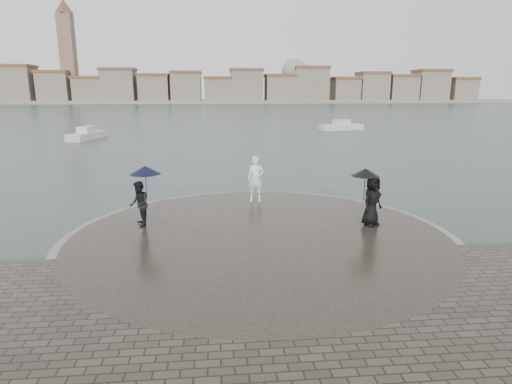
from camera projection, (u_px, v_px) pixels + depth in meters
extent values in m
plane|color=#2B3835|center=(275.00, 296.00, 10.32)|extent=(400.00, 400.00, 0.00)
cylinder|color=gray|center=(260.00, 241.00, 13.67)|extent=(12.50, 12.50, 0.32)
cylinder|color=#2D261E|center=(260.00, 240.00, 13.67)|extent=(11.90, 11.90, 0.36)
imported|color=white|center=(256.00, 179.00, 17.55)|extent=(0.73, 0.53, 1.87)
imported|color=black|center=(139.00, 204.00, 14.34)|extent=(0.75, 0.87, 1.54)
cylinder|color=black|center=(146.00, 186.00, 14.32)|extent=(0.02, 0.02, 0.90)
cone|color=black|center=(145.00, 170.00, 14.20)|extent=(1.05, 1.05, 0.28)
imported|color=black|center=(372.00, 201.00, 14.40)|extent=(1.00, 0.94, 1.72)
cylinder|color=black|center=(364.00, 187.00, 14.37)|extent=(0.02, 0.02, 0.90)
cone|color=black|center=(365.00, 172.00, 14.25)|extent=(0.96, 0.96, 0.26)
cube|color=gray|center=(218.00, 102.00, 168.05)|extent=(260.00, 20.00, 1.20)
cube|color=gray|center=(16.00, 86.00, 156.98)|extent=(13.00, 10.00, 13.00)
cube|color=brown|center=(13.00, 66.00, 155.36)|extent=(13.60, 10.60, 1.00)
cube|color=gray|center=(56.00, 89.00, 158.50)|extent=(11.00, 10.00, 11.00)
cube|color=brown|center=(54.00, 72.00, 157.11)|extent=(11.60, 10.60, 1.00)
cube|color=gray|center=(89.00, 91.00, 159.83)|extent=(10.00, 10.00, 9.00)
cube|color=brown|center=(88.00, 78.00, 158.68)|extent=(10.60, 10.60, 1.00)
cube|color=gray|center=(119.00, 87.00, 160.50)|extent=(12.00, 10.00, 12.00)
cube|color=brown|center=(118.00, 69.00, 158.99)|extent=(12.60, 10.60, 1.00)
cube|color=gray|center=(154.00, 90.00, 161.92)|extent=(11.00, 10.00, 10.00)
cube|color=brown|center=(154.00, 75.00, 160.65)|extent=(11.60, 10.60, 1.00)
cube|color=gray|center=(186.00, 89.00, 162.91)|extent=(11.00, 10.00, 11.00)
cube|color=brown|center=(186.00, 72.00, 161.52)|extent=(11.60, 10.60, 1.00)
cube|color=gray|center=(218.00, 91.00, 164.24)|extent=(10.00, 10.00, 9.00)
cube|color=brown|center=(218.00, 78.00, 163.08)|extent=(10.60, 10.60, 1.00)
cube|color=gray|center=(246.00, 87.00, 164.90)|extent=(12.00, 10.00, 12.00)
cube|color=brown|center=(246.00, 70.00, 163.40)|extent=(12.60, 10.60, 1.00)
cube|color=gray|center=(280.00, 90.00, 166.33)|extent=(11.00, 10.00, 10.00)
cube|color=brown|center=(280.00, 75.00, 165.05)|extent=(11.60, 10.60, 1.00)
cube|color=gray|center=(310.00, 86.00, 167.08)|extent=(13.00, 10.00, 13.00)
cube|color=brown|center=(311.00, 68.00, 165.46)|extent=(13.60, 10.60, 1.00)
cube|color=gray|center=(345.00, 91.00, 168.83)|extent=(10.00, 10.00, 9.00)
cube|color=brown|center=(345.00, 78.00, 167.67)|extent=(10.60, 10.60, 1.00)
cube|color=gray|center=(372.00, 89.00, 169.61)|extent=(11.00, 10.00, 11.00)
cube|color=brown|center=(373.00, 73.00, 168.22)|extent=(11.60, 10.60, 1.00)
cube|color=gray|center=(401.00, 90.00, 170.83)|extent=(11.00, 10.00, 10.00)
cube|color=brown|center=(402.00, 76.00, 169.55)|extent=(11.60, 10.60, 1.00)
cube|color=gray|center=(430.00, 88.00, 171.70)|extent=(12.00, 10.00, 12.00)
cube|color=brown|center=(431.00, 71.00, 170.19)|extent=(12.60, 10.60, 1.00)
cube|color=gray|center=(460.00, 91.00, 173.24)|extent=(10.00, 10.00, 9.00)
cube|color=brown|center=(462.00, 79.00, 172.08)|extent=(10.60, 10.60, 1.00)
cube|color=#846654|center=(69.00, 60.00, 158.47)|extent=(5.00, 5.00, 32.00)
cone|color=brown|center=(63.00, 6.00, 154.18)|extent=(6.80, 6.80, 5.00)
sphere|color=gray|center=(294.00, 72.00, 167.19)|extent=(10.00, 10.00, 10.00)
cube|color=beige|center=(341.00, 128.00, 53.57)|extent=(5.72, 2.84, 0.90)
cube|color=beige|center=(341.00, 123.00, 53.43)|extent=(2.23, 1.64, 0.90)
cube|color=beige|center=(87.00, 137.00, 43.45)|extent=(2.89, 5.72, 0.90)
cube|color=beige|center=(87.00, 131.00, 43.31)|extent=(1.65, 2.23, 0.90)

